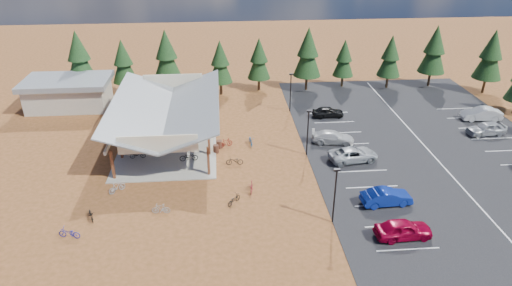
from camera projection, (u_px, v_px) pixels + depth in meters
The scene contains 44 objects.
ground at pixel (262, 166), 46.89m from camera, with size 140.00×140.00×0.00m, color #593717.
asphalt_lot at pixel (424, 145), 50.92m from camera, with size 27.00×44.00×0.04m, color black.
concrete_pad at pixel (170, 139), 52.35m from camera, with size 10.60×18.60×0.10m, color gray.
bike_pavilion at pixel (167, 108), 50.64m from camera, with size 11.65×19.40×4.97m.
outbuilding at pixel (69, 92), 60.20m from camera, with size 11.00×7.00×3.90m.
lamp_post_0 at pixel (335, 192), 37.02m from camera, with size 0.50×0.25×5.14m.
lamp_post_1 at pixel (308, 129), 47.69m from camera, with size 0.50×0.25×5.14m.
lamp_post_2 at pixel (291, 90), 58.36m from camera, with size 0.50×0.25×5.14m.
trash_bin_0 at pixel (216, 149), 49.23m from camera, with size 0.60×0.60×0.90m, color #452418.
trash_bin_1 at pixel (219, 144), 50.19m from camera, with size 0.60×0.60×0.90m, color #452418.
pine_0 at pixel (79, 56), 62.54m from camera, with size 3.96×3.96×9.22m.
pine_1 at pixel (123, 62), 63.04m from camera, with size 3.41×3.41×7.95m.
pine_2 at pixel (166, 55), 63.53m from camera, with size 3.90×3.90×9.08m.
pine_3 at pixel (220, 62), 63.18m from camera, with size 3.35×3.35×7.80m.
pine_4 at pixel (259, 59), 64.75m from camera, with size 3.31×3.31×7.71m.
pine_5 at pixel (308, 52), 64.40m from camera, with size 3.95×3.95×9.20m.
pine_6 at pixel (344, 58), 66.32m from camera, with size 3.05×3.05×7.09m.
pine_7 at pixel (390, 56), 65.64m from camera, with size 3.37×3.37×7.85m.
pine_8 at pixel (434, 50), 65.99m from camera, with size 3.90×3.90×9.08m.
pine_13 at pixel (491, 55), 63.41m from camera, with size 3.92×3.92×9.14m.
bike_0 at pixel (138, 155), 47.91m from camera, with size 0.57×1.63×0.86m, color black.
bike_1 at pixel (137, 149), 48.82m from camera, with size 0.51×1.81×1.09m, color #94979B.
bike_2 at pixel (163, 132), 52.85m from camera, with size 0.53×1.53×0.81m, color #22599E.
bike_3 at pixel (144, 116), 56.92m from camera, with size 0.43×1.53×0.92m, color maroon.
bike_4 at pixel (189, 157), 47.38m from camera, with size 0.66×1.89×0.99m, color black.
bike_5 at pixel (178, 143), 50.05m from camera, with size 0.52×1.83×1.10m, color gray.
bike_6 at pixel (185, 127), 54.01m from camera, with size 0.65×1.86×0.98m, color navy.
bike_7 at pixel (184, 113), 57.58m from camera, with size 0.46×1.64×0.98m, color maroon.
bike_8 at pixel (91, 214), 38.54m from camera, with size 0.59×1.69×0.89m, color black.
bike_9 at pixel (117, 187), 42.24m from camera, with size 0.49×1.73×1.04m, color #96979D.
bike_10 at pixel (69, 233), 36.27m from camera, with size 0.63×1.80×0.95m, color #171D93.
bike_11 at pixel (252, 187), 42.32m from camera, with size 0.48×1.69×1.01m, color maroon.
bike_12 at pixel (234, 199), 40.58m from camera, with size 0.59×1.68×0.88m, color black.
bike_13 at pixel (161, 209), 39.24m from camera, with size 0.45×1.58×0.95m, color #92959A.
bike_14 at pixel (251, 140), 50.96m from camera, with size 0.66×1.88×0.99m, color navy.
bike_15 at pixel (226, 143), 50.37m from camera, with size 0.48×1.69×1.02m, color maroon.
bike_16 at pixel (235, 161), 46.84m from camera, with size 0.61×1.74×0.92m, color black.
car_0 at pixel (403, 229), 36.17m from camera, with size 1.84×4.56×1.56m, color maroon.
car_1 at pixel (386, 197), 40.31m from camera, with size 1.58×4.52×1.49m, color navy.
car_2 at pixel (353, 154), 47.46m from camera, with size 2.39×5.17×1.44m, color #9DA1A5.
car_3 at pixel (333, 137), 51.16m from camera, with size 1.93×4.75×1.38m, color #B7B7B7.
car_4 at pixel (328, 112), 57.71m from camera, with size 1.59×3.94×1.34m, color black.
car_8 at pixel (486, 128), 53.05m from camera, with size 1.83×4.55×1.55m, color #95979C.
car_9 at pixel (481, 114), 56.79m from camera, with size 1.69×4.85×1.60m, color silver.
Camera 1 is at (-4.00, -40.59, 23.25)m, focal length 32.00 mm.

